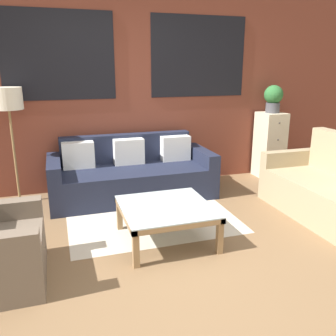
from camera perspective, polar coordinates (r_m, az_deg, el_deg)
The scene contains 9 objects.
ground_plane at distance 3.17m, azimuth 4.85°, elevation -15.87°, with size 16.00×16.00×0.00m, color brown.
wall_back_brick at distance 5.03m, azimuth -5.64°, elevation 12.94°, with size 8.40×0.09×2.80m.
rug at distance 4.14m, azimuth -2.83°, elevation -7.75°, with size 1.86×1.47×0.00m.
couch_dark at distance 4.73m, azimuth -5.84°, elevation -1.13°, with size 2.10×0.88×0.78m.
settee_vintage at distance 4.46m, azimuth 24.60°, elevation -3.24°, with size 0.80×1.52×0.92m.
coffee_table at distance 3.49m, azimuth -0.32°, elevation -6.91°, with size 0.86×0.86×0.37m.
floor_lamp at distance 4.67m, azimuth -24.23°, elevation 9.14°, with size 0.34×0.34×1.44m.
drawer_cabinet at distance 5.71m, azimuth 15.98°, elevation 3.54°, with size 0.36×0.42×1.00m.
potted_plant at distance 5.60m, azimuth 16.55°, elevation 10.77°, with size 0.28×0.28×0.41m.
Camera 1 is at (-1.06, -2.48, 1.67)m, focal length 38.00 mm.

